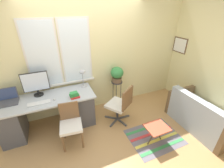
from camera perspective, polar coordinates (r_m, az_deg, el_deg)
The scene contains 17 objects.
ground_plane at distance 3.51m, azimuth -3.69°, elevation -15.03°, with size 14.00×14.00×0.00m, color tan.
wall_back_with_window at distance 3.46m, azimuth -9.14°, elevation 10.20°, with size 9.00×0.12×2.70m.
wall_right_with_picture at distance 4.20m, azimuth 29.49°, elevation 10.07°, with size 0.08×9.00×2.70m.
desk at distance 3.43m, azimuth -22.63°, elevation -9.98°, with size 1.86×0.69×0.76m.
laptop at distance 3.43m, azimuth -34.98°, elevation -4.95°, with size 0.36×0.28×0.26m.
monitor at distance 3.29m, azimuth -27.04°, elevation 0.25°, with size 0.49×0.19×0.50m.
keyboard at distance 3.12m, azimuth -26.06°, elevation -6.58°, with size 0.40×0.12×0.02m.
mouse at distance 3.11m, azimuth -21.15°, elevation -5.45°, with size 0.04×0.07×0.03m.
desk_lamp at distance 3.31m, azimuth -11.18°, elevation 3.61°, with size 0.14×0.14×0.40m.
book_stack at distance 3.06m, azimuth -14.14°, elevation -4.14°, with size 0.19×0.15×0.11m.
desk_chair_wooden at distance 2.97m, azimuth -15.46°, elevation -14.17°, with size 0.43×0.44×0.81m.
office_chair_swivel at distance 3.32m, azimuth 3.31°, elevation -7.67°, with size 0.62×0.63×0.89m.
couch_loveseat at distance 3.80m, azimuth 30.77°, elevation -10.49°, with size 0.76×1.38×0.78m.
plant_stand at distance 3.76m, azimuth 1.84°, elevation -0.20°, with size 0.28×0.28×0.70m.
potted_plant at distance 3.63m, azimuth 1.91°, elevation 3.87°, with size 0.31×0.31×0.38m.
floor_rug_striped at distance 3.35m, azimuth 15.82°, elevation -18.81°, with size 1.02×0.81×0.01m.
folding_stool at distance 3.02m, azimuth 16.70°, elevation -15.88°, with size 0.41×0.35×0.39m.
Camera 1 is at (-0.80, -2.44, 2.39)m, focal length 24.00 mm.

